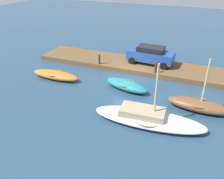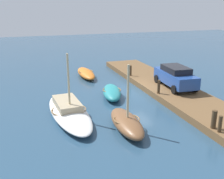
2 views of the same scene
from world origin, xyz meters
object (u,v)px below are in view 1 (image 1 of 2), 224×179
rowboat_orange (56,75)px  parked_car (151,55)px  rowboat_brown (198,105)px  rowboat_teal (127,85)px  sailboat_white (148,118)px  mooring_post_mid_east (156,67)px  mooring_post_east (99,59)px

rowboat_orange → parked_car: parked_car is taller
rowboat_brown → rowboat_teal: (5.44, -0.96, -0.05)m
rowboat_teal → parked_car: (-0.57, -4.97, 0.96)m
rowboat_teal → parked_car: bearing=-83.0°
rowboat_orange → rowboat_brown: rowboat_brown is taller
rowboat_brown → sailboat_white: sailboat_white is taller
parked_car → mooring_post_mid_east: bearing=120.0°
rowboat_brown → mooring_post_east: bearing=-20.2°
sailboat_white → parked_car: sailboat_white is taller
rowboat_brown → mooring_post_mid_east: 5.61m
rowboat_teal → mooring_post_east: mooring_post_east is taller
rowboat_orange → mooring_post_east: mooring_post_east is taller
mooring_post_mid_east → mooring_post_east: size_ratio=1.07×
sailboat_white → mooring_post_mid_east: 6.84m
rowboat_orange → sailboat_white: 9.51m
rowboat_teal → parked_car: parked_car is taller
rowboat_teal → mooring_post_east: size_ratio=4.19×
rowboat_brown → mooring_post_east: size_ratio=4.48×
rowboat_orange → rowboat_teal: 6.31m
rowboat_orange → mooring_post_mid_east: (-7.84, -3.53, 0.60)m
rowboat_orange → rowboat_teal: size_ratio=1.13×
rowboat_orange → rowboat_teal: bearing=-175.7°
mooring_post_east → parked_car: (-4.35, -1.93, 0.40)m
sailboat_white → mooring_post_mid_east: bearing=-84.3°
rowboat_brown → mooring_post_east: 10.07m
rowboat_orange → sailboat_white: (-8.96, 3.19, 0.04)m
rowboat_teal → mooring_post_mid_east: mooring_post_mid_east is taller
rowboat_brown → sailboat_white: bearing=47.7°
rowboat_teal → mooring_post_mid_east: bearing=-103.5°
rowboat_brown → rowboat_teal: bearing=-6.8°
sailboat_white → mooring_post_mid_east: sailboat_white is taller
rowboat_orange → rowboat_brown: 11.74m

